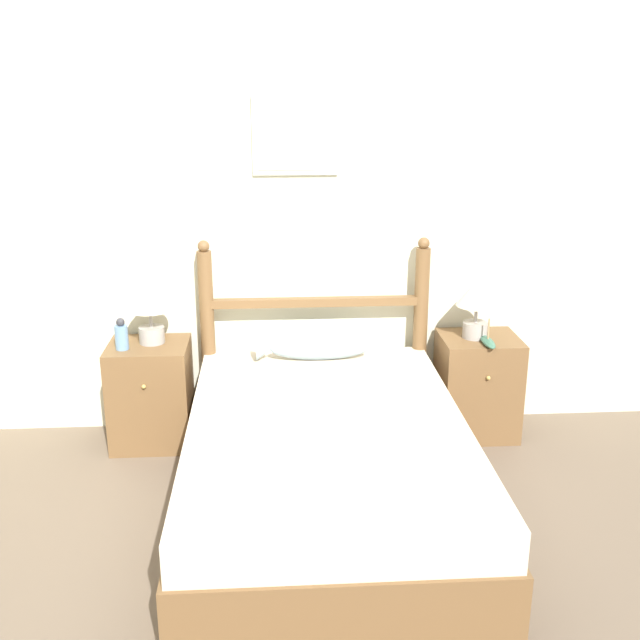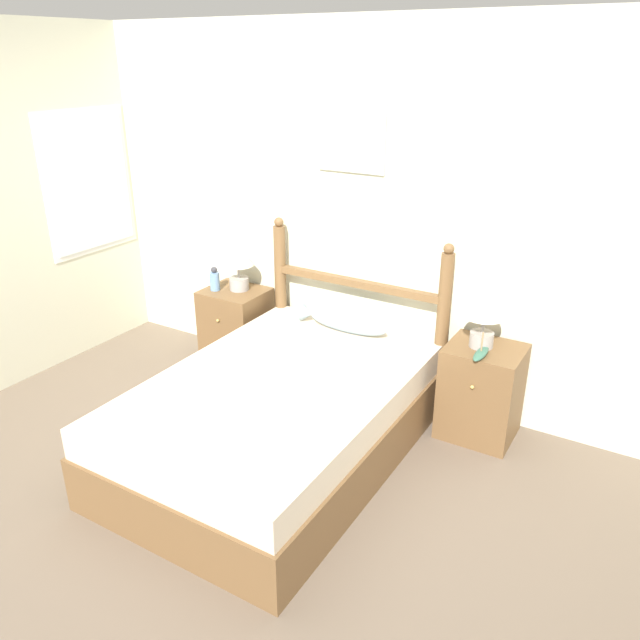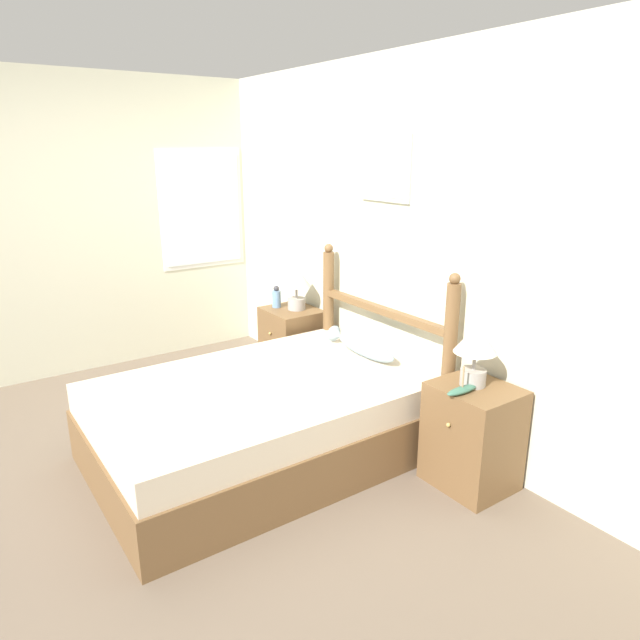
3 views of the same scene
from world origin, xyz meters
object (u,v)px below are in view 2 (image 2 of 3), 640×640
object	(u,v)px
bed	(279,418)
nightstand_left	(236,327)
bottle	(215,280)
model_boat	(481,353)
table_lamp_left	(238,260)
fish_pillow	(342,322)
nightstand_right	(481,392)
table_lamp_right	(485,311)

from	to	relation	value
bed	nightstand_left	distance (m)	1.31
bottle	model_boat	world-z (taller)	bottle
nightstand_left	model_boat	world-z (taller)	model_boat
nightstand_left	table_lamp_left	bearing A→B (deg)	57.33
model_boat	fish_pillow	xyz separation A→B (m)	(-1.02, 0.11, -0.06)
nightstand_left	nightstand_right	xyz separation A→B (m)	(1.98, 0.00, 0.00)
nightstand_left	model_boat	distance (m)	2.02
bottle	nightstand_right	bearing A→B (deg)	1.85
bed	nightstand_left	world-z (taller)	nightstand_left
nightstand_right	fish_pillow	size ratio (longest dim) A/B	0.93
table_lamp_right	bottle	size ratio (longest dim) A/B	1.93
bed	table_lamp_left	size ratio (longest dim) A/B	5.73
nightstand_left	table_lamp_right	world-z (taller)	table_lamp_right
nightstand_left	table_lamp_right	size ratio (longest dim) A/B	1.73
nightstand_right	bottle	bearing A→B (deg)	-178.15
bottle	fish_pillow	xyz separation A→B (m)	(1.10, 0.04, -0.12)
bed	table_lamp_left	world-z (taller)	table_lamp_left
fish_pillow	model_boat	bearing A→B (deg)	-6.02
table_lamp_right	table_lamp_left	bearing A→B (deg)	179.03
nightstand_left	table_lamp_left	xyz separation A→B (m)	(0.02, 0.04, 0.55)
bed	bottle	bearing A→B (deg)	144.97
nightstand_left	bottle	bearing A→B (deg)	-152.56
table_lamp_left	table_lamp_right	xyz separation A→B (m)	(1.92, -0.03, 0.00)
bed	nightstand_right	size ratio (longest dim) A/B	3.31
nightstand_left	table_lamp_left	distance (m)	0.55
nightstand_left	table_lamp_right	bearing A→B (deg)	0.11
bed	model_boat	world-z (taller)	model_boat
fish_pillow	bottle	bearing A→B (deg)	-177.68
model_boat	table_lamp_left	bearing A→B (deg)	175.14
bottle	fish_pillow	bearing A→B (deg)	2.32
model_boat	bed	bearing A→B (deg)	-144.04
fish_pillow	nightstand_right	bearing A→B (deg)	1.33
nightstand_left	fish_pillow	xyz separation A→B (m)	(0.97, -0.02, 0.27)
bottle	model_boat	bearing A→B (deg)	-1.69
table_lamp_right	model_boat	world-z (taller)	table_lamp_right
table_lamp_left	bottle	distance (m)	0.24
table_lamp_right	bed	bearing A→B (deg)	-138.06
nightstand_right	bottle	size ratio (longest dim) A/B	3.33
nightstand_right	bed	bearing A→B (deg)	-139.22
table_lamp_left	bed	bearing A→B (deg)	-42.64
table_lamp_left	bottle	world-z (taller)	table_lamp_left
bottle	fish_pillow	world-z (taller)	bottle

